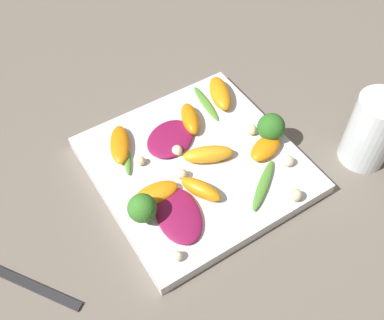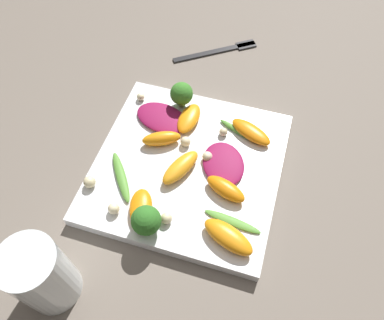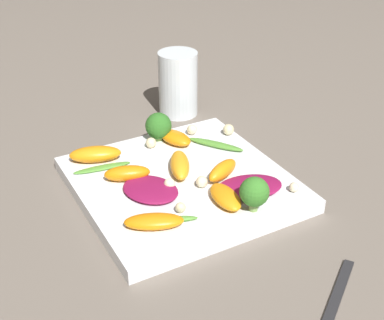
% 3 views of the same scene
% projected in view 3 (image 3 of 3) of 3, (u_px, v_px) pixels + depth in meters
% --- Properties ---
extents(ground_plane, '(2.40, 2.40, 0.00)m').
position_uv_depth(ground_plane, '(181.00, 190.00, 0.74)').
color(ground_plane, '#6B6056').
extents(plate, '(0.28, 0.28, 0.02)m').
position_uv_depth(plate, '(181.00, 184.00, 0.74)').
color(plate, white).
rests_on(plate, ground_plane).
extents(drinking_glass, '(0.07, 0.07, 0.11)m').
position_uv_depth(drinking_glass, '(178.00, 84.00, 0.93)').
color(drinking_glass, white).
rests_on(drinking_glass, ground_plane).
extents(radicchio_leaf_0, '(0.10, 0.09, 0.01)m').
position_uv_depth(radicchio_leaf_0, '(150.00, 189.00, 0.70)').
color(radicchio_leaf_0, maroon).
rests_on(radicchio_leaf_0, plate).
extents(radicchio_leaf_1, '(0.08, 0.10, 0.01)m').
position_uv_depth(radicchio_leaf_1, '(249.00, 187.00, 0.71)').
color(radicchio_leaf_1, maroon).
rests_on(radicchio_leaf_1, plate).
extents(orange_segment_0, '(0.08, 0.05, 0.02)m').
position_uv_depth(orange_segment_0, '(180.00, 165.00, 0.74)').
color(orange_segment_0, orange).
rests_on(orange_segment_0, plate).
extents(orange_segment_1, '(0.07, 0.04, 0.02)m').
position_uv_depth(orange_segment_1, '(225.00, 197.00, 0.68)').
color(orange_segment_1, orange).
rests_on(orange_segment_1, plate).
extents(orange_segment_2, '(0.06, 0.08, 0.02)m').
position_uv_depth(orange_segment_2, '(154.00, 221.00, 0.64)').
color(orange_segment_2, orange).
rests_on(orange_segment_2, plate).
extents(orange_segment_3, '(0.05, 0.06, 0.02)m').
position_uv_depth(orange_segment_3, '(223.00, 170.00, 0.73)').
color(orange_segment_3, orange).
rests_on(orange_segment_3, plate).
extents(orange_segment_4, '(0.06, 0.08, 0.02)m').
position_uv_depth(orange_segment_4, '(95.00, 154.00, 0.77)').
color(orange_segment_4, orange).
rests_on(orange_segment_4, plate).
extents(orange_segment_5, '(0.05, 0.07, 0.02)m').
position_uv_depth(orange_segment_5, '(127.00, 173.00, 0.72)').
color(orange_segment_5, orange).
rests_on(orange_segment_5, plate).
extents(orange_segment_6, '(0.06, 0.05, 0.02)m').
position_uv_depth(orange_segment_6, '(175.00, 138.00, 0.82)').
color(orange_segment_6, orange).
rests_on(orange_segment_6, plate).
extents(broccoli_floret_0, '(0.04, 0.04, 0.04)m').
position_uv_depth(broccoli_floret_0, '(158.00, 126.00, 0.82)').
color(broccoli_floret_0, '#84AD5B').
rests_on(broccoli_floret_0, plate).
extents(broccoli_floret_1, '(0.04, 0.04, 0.05)m').
position_uv_depth(broccoli_floret_1, '(254.00, 192.00, 0.66)').
color(broccoli_floret_1, '#7A9E51').
rests_on(broccoli_floret_1, plate).
extents(arugula_sprig_0, '(0.03, 0.06, 0.01)m').
position_uv_depth(arugula_sprig_0, '(173.00, 219.00, 0.65)').
color(arugula_sprig_0, '#518E33').
rests_on(arugula_sprig_0, plate).
extents(arugula_sprig_1, '(0.08, 0.06, 0.01)m').
position_uv_depth(arugula_sprig_1, '(215.00, 144.00, 0.81)').
color(arugula_sprig_1, '#518E33').
rests_on(arugula_sprig_1, plate).
extents(arugula_sprig_2, '(0.02, 0.08, 0.00)m').
position_uv_depth(arugula_sprig_2, '(102.00, 168.00, 0.75)').
color(arugula_sprig_2, '#518E33').
rests_on(arugula_sprig_2, plate).
extents(macadamia_nut_0, '(0.02, 0.02, 0.02)m').
position_uv_depth(macadamia_nut_0, '(170.00, 184.00, 0.71)').
color(macadamia_nut_0, beige).
rests_on(macadamia_nut_0, plate).
extents(macadamia_nut_1, '(0.02, 0.02, 0.02)m').
position_uv_depth(macadamia_nut_1, '(192.00, 130.00, 0.84)').
color(macadamia_nut_1, beige).
rests_on(macadamia_nut_1, plate).
extents(macadamia_nut_2, '(0.02, 0.02, 0.02)m').
position_uv_depth(macadamia_nut_2, '(202.00, 182.00, 0.71)').
color(macadamia_nut_2, beige).
rests_on(macadamia_nut_2, plate).
extents(macadamia_nut_3, '(0.01, 0.01, 0.01)m').
position_uv_depth(macadamia_nut_3, '(180.00, 208.00, 0.66)').
color(macadamia_nut_3, beige).
rests_on(macadamia_nut_3, plate).
extents(macadamia_nut_4, '(0.02, 0.02, 0.02)m').
position_uv_depth(macadamia_nut_4, '(228.00, 130.00, 0.84)').
color(macadamia_nut_4, beige).
rests_on(macadamia_nut_4, plate).
extents(macadamia_nut_5, '(0.01, 0.01, 0.01)m').
position_uv_depth(macadamia_nut_5, '(294.00, 187.00, 0.70)').
color(macadamia_nut_5, beige).
rests_on(macadamia_nut_5, plate).
extents(macadamia_nut_6, '(0.02, 0.02, 0.02)m').
position_uv_depth(macadamia_nut_6, '(150.00, 143.00, 0.80)').
color(macadamia_nut_6, beige).
rests_on(macadamia_nut_6, plate).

